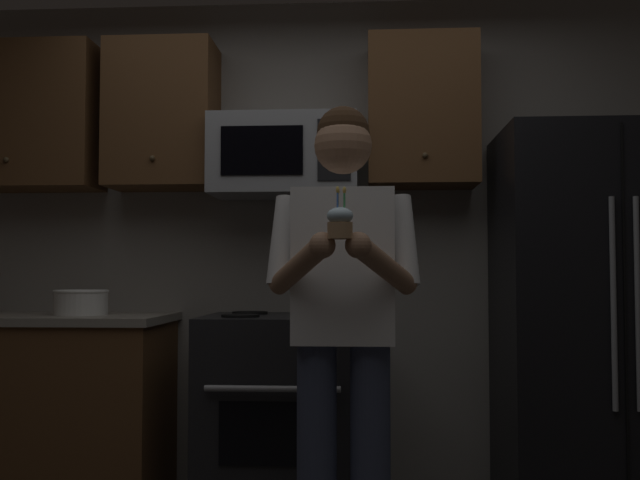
# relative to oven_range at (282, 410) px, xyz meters

# --- Properties ---
(wall_back) EXTENTS (4.40, 0.10, 2.60)m
(wall_back) POSITION_rel_oven_range_xyz_m (0.15, 0.39, 0.84)
(wall_back) COLOR gray
(wall_back) RESTS_ON ground
(oven_range) EXTENTS (0.76, 0.70, 0.93)m
(oven_range) POSITION_rel_oven_range_xyz_m (0.00, 0.00, 0.00)
(oven_range) COLOR black
(oven_range) RESTS_ON ground
(microwave) EXTENTS (0.74, 0.41, 0.40)m
(microwave) POSITION_rel_oven_range_xyz_m (0.00, 0.12, 1.26)
(microwave) COLOR #9EA0A5
(refrigerator) EXTENTS (0.90, 0.75, 1.80)m
(refrigerator) POSITION_rel_oven_range_xyz_m (1.50, -0.04, 0.44)
(refrigerator) COLOR black
(refrigerator) RESTS_ON ground
(cabinet_row_upper) EXTENTS (2.78, 0.36, 0.76)m
(cabinet_row_upper) POSITION_rel_oven_range_xyz_m (-0.57, 0.17, 1.49)
(cabinet_row_upper) COLOR brown
(counter_left) EXTENTS (1.44, 0.66, 0.92)m
(counter_left) POSITION_rel_oven_range_xyz_m (-1.30, 0.02, 0.00)
(counter_left) COLOR brown
(counter_left) RESTS_ON ground
(bowl_large_white) EXTENTS (0.27, 0.27, 0.12)m
(bowl_large_white) POSITION_rel_oven_range_xyz_m (-1.01, -0.00, 0.52)
(bowl_large_white) COLOR white
(bowl_large_white) RESTS_ON counter_left
(person) EXTENTS (0.60, 0.48, 1.76)m
(person) POSITION_rel_oven_range_xyz_m (0.33, -0.82, 0.53)
(person) COLOR #383F59
(person) RESTS_ON ground
(cupcake) EXTENTS (0.09, 0.09, 0.17)m
(cupcake) POSITION_rel_oven_range_xyz_m (0.33, -1.15, 0.83)
(cupcake) COLOR #A87F56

